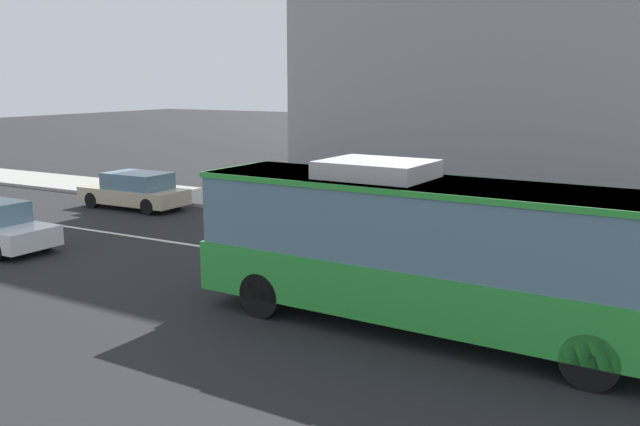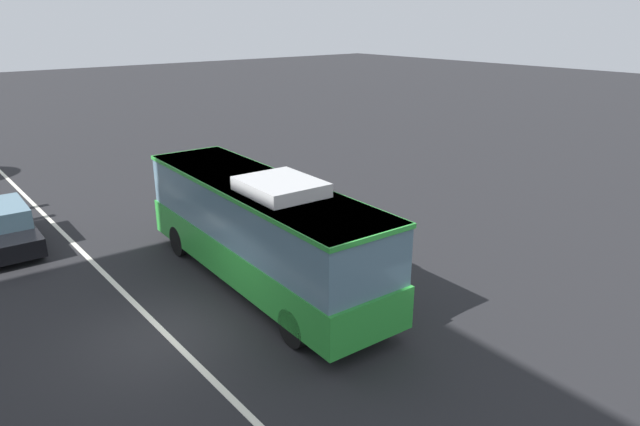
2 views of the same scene
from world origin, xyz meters
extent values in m
plane|color=black|center=(0.00, 0.00, 0.00)|extent=(160.00, 160.00, 0.00)
cube|color=#9E9B93|center=(0.00, 6.98, 0.07)|extent=(80.00, 3.53, 0.14)
cube|color=silver|center=(0.00, 0.00, 0.01)|extent=(76.00, 0.16, 0.01)
cube|color=green|center=(0.96, -3.47, 0.98)|extent=(10.10, 2.93, 1.10)
cube|color=slate|center=(0.96, -3.47, 2.31)|extent=(9.89, 2.84, 1.58)
cube|color=green|center=(0.96, -3.47, 3.04)|extent=(10.00, 2.90, 0.12)
cube|color=#B2B2B2|center=(-0.24, -3.41, 3.28)|extent=(2.27, 1.89, 0.36)
cylinder|color=black|center=(4.40, -2.51, 0.50)|extent=(1.01, 0.34, 1.00)
cylinder|color=black|center=(4.31, -4.71, 0.50)|extent=(1.01, 0.34, 1.00)
cylinder|color=black|center=(-2.39, -2.22, 0.50)|extent=(1.01, 0.34, 1.00)
cylinder|color=black|center=(-2.49, -4.42, 0.50)|extent=(1.01, 0.34, 1.00)
cylinder|color=black|center=(-11.70, -2.61, 0.32)|extent=(0.64, 0.23, 0.64)
cube|color=#C6B793|center=(-14.30, 3.85, 0.52)|extent=(4.51, 1.82, 0.60)
cube|color=slate|center=(-14.05, 3.85, 1.14)|extent=(2.53, 1.67, 0.64)
cylinder|color=black|center=(-15.80, 3.04, 0.32)|extent=(0.64, 0.22, 0.64)
cylinder|color=black|center=(-15.80, 4.64, 0.32)|extent=(0.64, 0.22, 0.64)
cylinder|color=black|center=(-12.80, 3.05, 0.32)|extent=(0.64, 0.22, 0.64)
cylinder|color=black|center=(-12.80, 4.65, 0.32)|extent=(0.64, 0.22, 0.64)
camera|label=1|loc=(5.62, -16.27, 5.09)|focal=38.49mm
camera|label=2|loc=(-11.90, 4.65, 7.52)|focal=31.44mm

